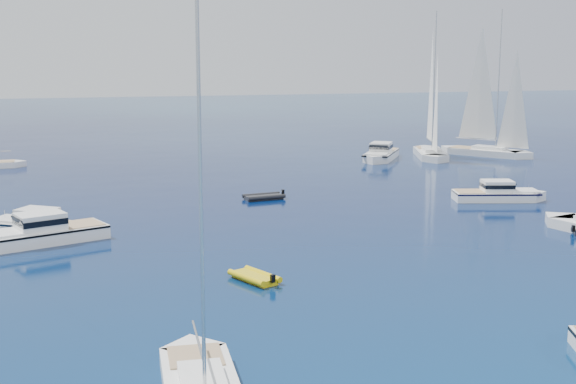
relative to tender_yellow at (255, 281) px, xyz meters
name	(u,v)px	position (x,y,z in m)	size (l,w,h in m)	color
ground	(404,301)	(6.81, -5.68, 0.00)	(400.00, 400.00, 0.00)	navy
motor_cruiser_centre	(39,243)	(-12.32, 12.69, 0.00)	(3.16, 10.32, 2.71)	white
motor_cruiser_far_r	(499,200)	(26.64, 17.90, 0.00)	(2.70, 8.82, 2.32)	white
motor_cruiser_far_l	(36,233)	(-12.59, 15.99, 0.00)	(2.73, 8.92, 2.34)	silver
motor_cruiser_distant	(380,160)	(26.84, 45.59, 0.00)	(3.13, 10.24, 2.69)	silver
sailboat_sails_r	(485,156)	(41.26, 45.39, 0.00)	(3.36, 12.92, 18.99)	white
sailboat_sails_far	(430,157)	(33.78, 45.98, 0.00)	(3.30, 12.69, 18.66)	silver
tender_yellow	(255,281)	(0.00, 0.00, 0.00)	(1.88, 3.37, 0.95)	gold
tender_grey_far	(264,199)	(6.62, 24.20, 0.00)	(2.06, 3.77, 0.95)	black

